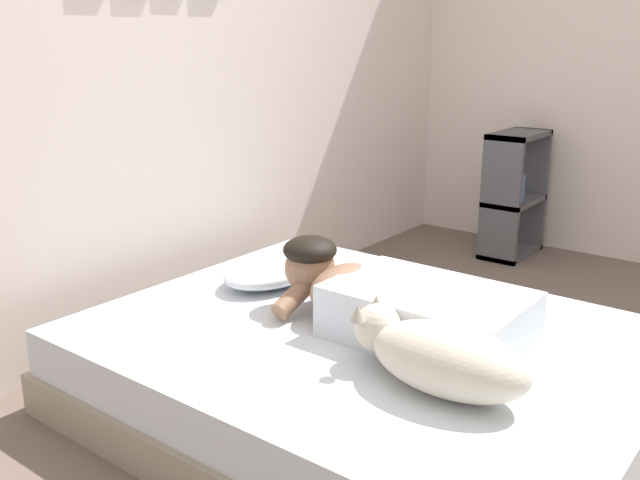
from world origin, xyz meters
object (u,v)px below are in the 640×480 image
at_px(bed, 367,373).
at_px(coffee_cup, 325,277).
at_px(person_lying, 392,301).
at_px(bookshelf, 513,194).
at_px(dog, 439,355).
at_px(pillow, 276,268).
at_px(cell_phone, 363,328).

relative_size(bed, coffee_cup, 15.43).
height_order(person_lying, bookshelf, bookshelf).
relative_size(bed, bookshelf, 2.57).
height_order(coffee_cup, bookshelf, bookshelf).
xyz_separation_m(bed, dog, (-0.22, -0.39, 0.27)).
distance_m(bed, pillow, 0.65).
distance_m(bed, cell_phone, 0.17).
bearing_deg(person_lying, coffee_cup, 65.18).
relative_size(dog, bookshelf, 0.77).
height_order(bed, coffee_cup, coffee_cup).
distance_m(person_lying, coffee_cup, 0.50).
bearing_deg(bed, dog, -119.49).
bearing_deg(bed, cell_phone, 93.87).
bearing_deg(coffee_cup, person_lying, -114.82).
xyz_separation_m(person_lying, bookshelf, (2.04, 0.42, -0.05)).
xyz_separation_m(bed, bookshelf, (2.09, 0.37, 0.22)).
bearing_deg(coffee_cup, pillow, 112.42).
height_order(pillow, cell_phone, pillow).
bearing_deg(pillow, cell_phone, -108.33).
distance_m(coffee_cup, cell_phone, 0.46).
bearing_deg(person_lying, bookshelf, 11.76).
xyz_separation_m(dog, cell_phone, (0.22, 0.41, -0.10)).
bearing_deg(cell_phone, person_lying, -54.15).
bearing_deg(bed, bookshelf, 9.90).
distance_m(dog, coffee_cup, 0.92).
bearing_deg(cell_phone, bookshelf, 9.33).
bearing_deg(cell_phone, bed, -86.13).
relative_size(dog, cell_phone, 4.11).
xyz_separation_m(coffee_cup, cell_phone, (-0.27, -0.37, -0.03)).
bearing_deg(pillow, person_lying, -101.36).
distance_m(coffee_cup, bookshelf, 1.83).
bearing_deg(bookshelf, bed, -170.10).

